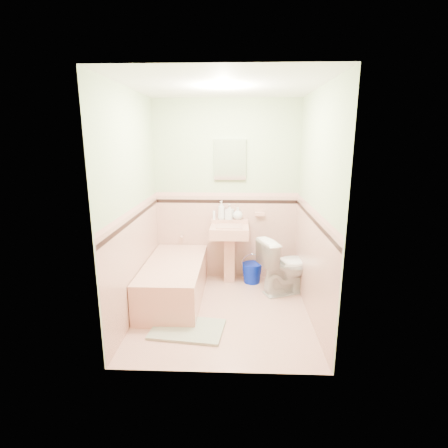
{
  "coord_description": "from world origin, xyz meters",
  "views": [
    {
      "loc": [
        0.16,
        -3.75,
        1.99
      ],
      "look_at": [
        0.0,
        0.25,
        1.0
      ],
      "focal_mm": 28.07,
      "sensor_mm": 36.0,
      "label": 1
    }
  ],
  "objects_px": {
    "bathtub": "(174,282)",
    "sink": "(229,255)",
    "toilet": "(287,265)",
    "shoe": "(188,320)",
    "soap_bottle_right": "(238,213)",
    "bucket": "(252,273)",
    "medicine_cabinet": "(230,160)",
    "soap_bottle_left": "(221,210)",
    "soap_bottle_mid": "(229,212)"
  },
  "relations": [
    {
      "from": "sink",
      "to": "bucket",
      "type": "distance_m",
      "value": 0.42
    },
    {
      "from": "soap_bottle_left",
      "to": "bucket",
      "type": "relative_size",
      "value": 0.94
    },
    {
      "from": "medicine_cabinet",
      "to": "soap_bottle_left",
      "type": "bearing_deg",
      "value": -165.67
    },
    {
      "from": "sink",
      "to": "soap_bottle_mid",
      "type": "height_order",
      "value": "soap_bottle_mid"
    },
    {
      "from": "soap_bottle_right",
      "to": "shoe",
      "type": "bearing_deg",
      "value": -111.4
    },
    {
      "from": "soap_bottle_mid",
      "to": "toilet",
      "type": "distance_m",
      "value": 1.08
    },
    {
      "from": "sink",
      "to": "soap_bottle_mid",
      "type": "xyz_separation_m",
      "value": [
        -0.01,
        0.18,
        0.57
      ]
    },
    {
      "from": "bathtub",
      "to": "sink",
      "type": "height_order",
      "value": "sink"
    },
    {
      "from": "soap_bottle_left",
      "to": "soap_bottle_right",
      "type": "bearing_deg",
      "value": 0.0
    },
    {
      "from": "bucket",
      "to": "shoe",
      "type": "height_order",
      "value": "bucket"
    },
    {
      "from": "bathtub",
      "to": "shoe",
      "type": "distance_m",
      "value": 0.72
    },
    {
      "from": "medicine_cabinet",
      "to": "soap_bottle_right",
      "type": "xyz_separation_m",
      "value": [
        0.11,
        -0.03,
        -0.74
      ]
    },
    {
      "from": "soap_bottle_left",
      "to": "bucket",
      "type": "distance_m",
      "value": 0.98
    },
    {
      "from": "sink",
      "to": "shoe",
      "type": "relative_size",
      "value": 4.97
    },
    {
      "from": "bathtub",
      "to": "bucket",
      "type": "bearing_deg",
      "value": 28.74
    },
    {
      "from": "bucket",
      "to": "soap_bottle_right",
      "type": "bearing_deg",
      "value": 141.94
    },
    {
      "from": "medicine_cabinet",
      "to": "shoe",
      "type": "distance_m",
      "value": 2.19
    },
    {
      "from": "bathtub",
      "to": "soap_bottle_right",
      "type": "distance_m",
      "value": 1.29
    },
    {
      "from": "bathtub",
      "to": "toilet",
      "type": "bearing_deg",
      "value": 9.49
    },
    {
      "from": "soap_bottle_left",
      "to": "toilet",
      "type": "xyz_separation_m",
      "value": [
        0.88,
        -0.47,
        -0.63
      ]
    },
    {
      "from": "bathtub",
      "to": "soap_bottle_left",
      "type": "relative_size",
      "value": 5.76
    },
    {
      "from": "soap_bottle_mid",
      "to": "shoe",
      "type": "height_order",
      "value": "soap_bottle_mid"
    },
    {
      "from": "soap_bottle_right",
      "to": "medicine_cabinet",
      "type": "bearing_deg",
      "value": 164.96
    },
    {
      "from": "bathtub",
      "to": "medicine_cabinet",
      "type": "relative_size",
      "value": 2.78
    },
    {
      "from": "bathtub",
      "to": "bucket",
      "type": "height_order",
      "value": "bathtub"
    },
    {
      "from": "medicine_cabinet",
      "to": "soap_bottle_left",
      "type": "relative_size",
      "value": 2.07
    },
    {
      "from": "toilet",
      "to": "bucket",
      "type": "relative_size",
      "value": 2.68
    },
    {
      "from": "toilet",
      "to": "bucket",
      "type": "bearing_deg",
      "value": 32.86
    },
    {
      "from": "toilet",
      "to": "shoe",
      "type": "height_order",
      "value": "toilet"
    },
    {
      "from": "toilet",
      "to": "shoe",
      "type": "distance_m",
      "value": 1.51
    },
    {
      "from": "toilet",
      "to": "soap_bottle_left",
      "type": "bearing_deg",
      "value": 39.65
    },
    {
      "from": "soap_bottle_right",
      "to": "toilet",
      "type": "distance_m",
      "value": 0.99
    },
    {
      "from": "soap_bottle_left",
      "to": "soap_bottle_mid",
      "type": "xyz_separation_m",
      "value": [
        0.11,
        0.0,
        -0.02
      ]
    },
    {
      "from": "soap_bottle_left",
      "to": "toilet",
      "type": "bearing_deg",
      "value": -28.23
    },
    {
      "from": "bucket",
      "to": "medicine_cabinet",
      "type": "bearing_deg",
      "value": 148.91
    },
    {
      "from": "soap_bottle_left",
      "to": "soap_bottle_mid",
      "type": "bearing_deg",
      "value": 0.0
    },
    {
      "from": "sink",
      "to": "shoe",
      "type": "height_order",
      "value": "sink"
    },
    {
      "from": "soap_bottle_left",
      "to": "shoe",
      "type": "xyz_separation_m",
      "value": [
        -0.31,
        -1.37,
        -0.94
      ]
    },
    {
      "from": "sink",
      "to": "soap_bottle_left",
      "type": "xyz_separation_m",
      "value": [
        -0.12,
        0.18,
        0.59
      ]
    },
    {
      "from": "soap_bottle_right",
      "to": "shoe",
      "type": "distance_m",
      "value": 1.72
    },
    {
      "from": "soap_bottle_mid",
      "to": "shoe",
      "type": "bearing_deg",
      "value": -107.03
    },
    {
      "from": "soap_bottle_mid",
      "to": "soap_bottle_right",
      "type": "bearing_deg",
      "value": 0.0
    },
    {
      "from": "shoe",
      "to": "sink",
      "type": "bearing_deg",
      "value": 84.74
    },
    {
      "from": "soap_bottle_mid",
      "to": "bucket",
      "type": "relative_size",
      "value": 0.76
    },
    {
      "from": "bathtub",
      "to": "sink",
      "type": "bearing_deg",
      "value": 37.93
    },
    {
      "from": "sink",
      "to": "bucket",
      "type": "xyz_separation_m",
      "value": [
        0.32,
        0.02,
        -0.27
      ]
    },
    {
      "from": "soap_bottle_right",
      "to": "bucket",
      "type": "bearing_deg",
      "value": -38.06
    },
    {
      "from": "medicine_cabinet",
      "to": "toilet",
      "type": "height_order",
      "value": "medicine_cabinet"
    },
    {
      "from": "toilet",
      "to": "shoe",
      "type": "xyz_separation_m",
      "value": [
        -1.18,
        -0.9,
        -0.31
      ]
    },
    {
      "from": "bucket",
      "to": "shoe",
      "type": "xyz_separation_m",
      "value": [
        -0.74,
        -1.2,
        -0.08
      ]
    }
  ]
}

